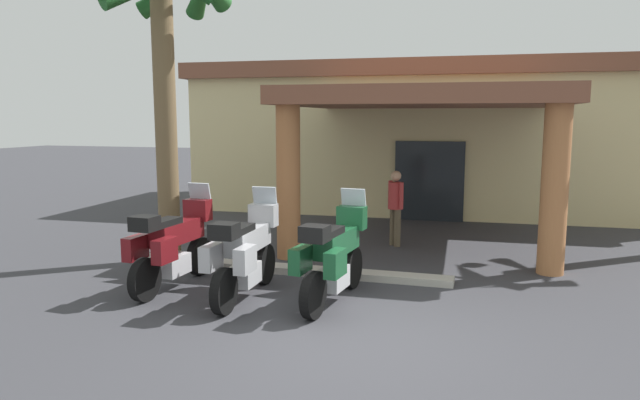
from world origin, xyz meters
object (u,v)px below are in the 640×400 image
object	(u,v)px
motorcycle_green	(334,256)
motorcycle_silver	(245,253)
motel_building	(435,135)
motorcycle_maroon	(173,245)
pedestrian	(396,203)
palm_tree_roadside	(164,33)

from	to	relation	value
motorcycle_green	motorcycle_silver	bearing A→B (deg)	104.09
motel_building	motorcycle_maroon	distance (m)	10.51
pedestrian	palm_tree_roadside	bearing A→B (deg)	172.58
motorcycle_maroon	pedestrian	size ratio (longest dim) A/B	1.38
motorcycle_maroon	pedestrian	world-z (taller)	motorcycle_maroon
palm_tree_roadside	pedestrian	bearing A→B (deg)	32.66
pedestrian	motorcycle_silver	bearing A→B (deg)	-150.87
motorcycle_silver	palm_tree_roadside	xyz separation A→B (m)	(-2.28, 1.74, 3.54)
motorcycle_green	pedestrian	size ratio (longest dim) A/B	1.38
palm_tree_roadside	motel_building	bearing A→B (deg)	63.53
motorcycle_maroon	palm_tree_roadside	bearing A→B (deg)	34.57
motel_building	motorcycle_silver	world-z (taller)	motel_building
pedestrian	palm_tree_roadside	size ratio (longest dim) A/B	0.28
motorcycle_silver	palm_tree_roadside	size ratio (longest dim) A/B	0.38
palm_tree_roadside	motorcycle_maroon	bearing A→B (deg)	-58.46
motel_building	motorcycle_maroon	bearing A→B (deg)	-110.29
motel_building	pedestrian	size ratio (longest dim) A/B	8.96
motorcycle_maroon	motorcycle_silver	distance (m)	1.35
motorcycle_green	palm_tree_roadside	distance (m)	5.29
pedestrian	motel_building	bearing A→B (deg)	47.28
motorcycle_silver	pedestrian	bearing A→B (deg)	-21.48
motel_building	motorcycle_green	xyz separation A→B (m)	(-0.55, -9.91, -1.47)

